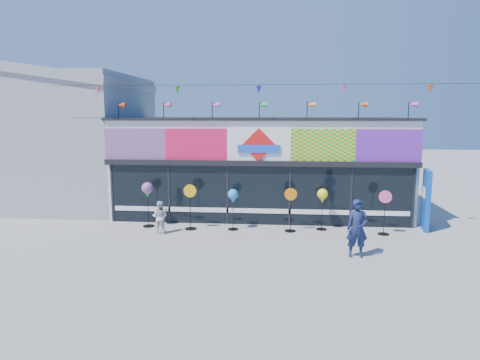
# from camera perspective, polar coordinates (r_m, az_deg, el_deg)

# --- Properties ---
(ground) EXTENTS (80.00, 80.00, 0.00)m
(ground) POSITION_cam_1_polar(r_m,az_deg,el_deg) (13.47, 1.80, -9.63)
(ground) COLOR gray
(ground) RESTS_ON ground
(kite_shop) EXTENTS (16.00, 5.70, 5.31)m
(kite_shop) POSITION_cam_1_polar(r_m,az_deg,el_deg) (18.84, 2.82, 2.07)
(kite_shop) COLOR white
(kite_shop) RESTS_ON ground
(neighbour_building) EXTENTS (8.18, 7.20, 6.87)m
(neighbour_building) POSITION_cam_1_polar(r_m,az_deg,el_deg) (22.48, -23.55, 5.41)
(neighbour_building) COLOR #939698
(neighbour_building) RESTS_ON ground
(blue_sign) EXTENTS (0.36, 1.12, 2.22)m
(blue_sign) POSITION_cam_1_polar(r_m,az_deg,el_deg) (17.24, 23.55, -2.43)
(blue_sign) COLOR #0A45A4
(blue_sign) RESTS_ON ground
(spinner_0) EXTENTS (0.43, 0.43, 1.71)m
(spinner_0) POSITION_cam_1_polar(r_m,az_deg,el_deg) (16.49, -12.23, -1.47)
(spinner_0) COLOR black
(spinner_0) RESTS_ON ground
(spinner_1) EXTENTS (0.47, 0.43, 1.69)m
(spinner_1) POSITION_cam_1_polar(r_m,az_deg,el_deg) (15.95, -6.65, -3.43)
(spinner_1) COLOR black
(spinner_1) RESTS_ON ground
(spinner_2) EXTENTS (0.39, 0.39, 1.53)m
(spinner_2) POSITION_cam_1_polar(r_m,az_deg,el_deg) (15.72, -0.94, -2.32)
(spinner_2) COLOR black
(spinner_2) RESTS_ON ground
(spinner_3) EXTENTS (0.45, 0.41, 1.61)m
(spinner_3) POSITION_cam_1_polar(r_m,az_deg,el_deg) (15.67, 6.75, -3.82)
(spinner_3) COLOR black
(spinner_3) RESTS_ON ground
(spinner_4) EXTENTS (0.39, 0.39, 1.55)m
(spinner_4) POSITION_cam_1_polar(r_m,az_deg,el_deg) (16.00, 10.94, -2.23)
(spinner_4) COLOR black
(spinner_4) RESTS_ON ground
(spinner_5) EXTENTS (0.43, 0.41, 1.59)m
(spinner_5) POSITION_cam_1_polar(r_m,az_deg,el_deg) (16.00, 18.73, -3.99)
(spinner_5) COLOR black
(spinner_5) RESTS_ON ground
(adult_man) EXTENTS (0.64, 0.43, 1.76)m
(adult_man) POSITION_cam_1_polar(r_m,az_deg,el_deg) (13.30, 15.38, -6.25)
(adult_man) COLOR #151D44
(adult_man) RESTS_ON ground
(child) EXTENTS (0.61, 0.40, 1.18)m
(child) POSITION_cam_1_polar(r_m,az_deg,el_deg) (15.69, -10.64, -4.87)
(child) COLOR silver
(child) RESTS_ON ground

